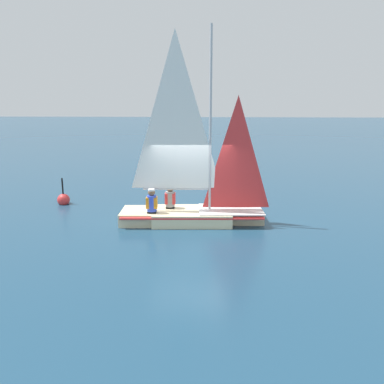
{
  "coord_description": "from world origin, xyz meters",
  "views": [
    {
      "loc": [
        -1.16,
        11.56,
        3.65
      ],
      "look_at": [
        0.0,
        0.0,
        1.0
      ],
      "focal_mm": 35.0,
      "sensor_mm": 36.0,
      "label": 1
    }
  ],
  "objects_px": {
    "sailor_helm": "(170,202)",
    "buoy_marker": "(64,200)",
    "sailboat_main": "(192,197)",
    "sailor_crew": "(152,206)"
  },
  "relations": [
    {
      "from": "sailboat_main",
      "to": "buoy_marker",
      "type": "distance_m",
      "value": 5.49
    },
    {
      "from": "sailboat_main",
      "to": "sailor_crew",
      "type": "relative_size",
      "value": 5.18
    },
    {
      "from": "sailboat_main",
      "to": "buoy_marker",
      "type": "height_order",
      "value": "sailboat_main"
    },
    {
      "from": "sailor_helm",
      "to": "buoy_marker",
      "type": "relative_size",
      "value": 1.07
    },
    {
      "from": "sailor_crew",
      "to": "sailor_helm",
      "type": "bearing_deg",
      "value": 45.71
    },
    {
      "from": "sailor_helm",
      "to": "sailor_crew",
      "type": "distance_m",
      "value": 0.78
    },
    {
      "from": "sailor_crew",
      "to": "buoy_marker",
      "type": "xyz_separation_m",
      "value": [
        3.92,
        -2.24,
        -0.46
      ]
    },
    {
      "from": "sailboat_main",
      "to": "sailor_helm",
      "type": "height_order",
      "value": "sailboat_main"
    },
    {
      "from": "sailboat_main",
      "to": "buoy_marker",
      "type": "bearing_deg",
      "value": 154.83
    },
    {
      "from": "sailboat_main",
      "to": "sailor_helm",
      "type": "bearing_deg",
      "value": 159.93
    }
  ]
}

